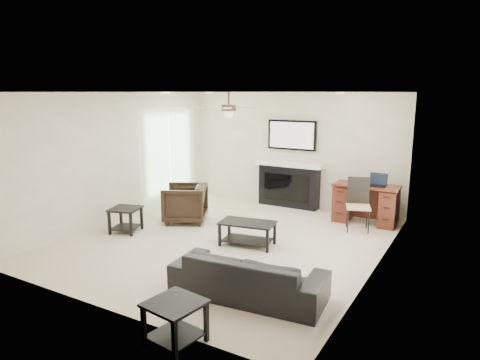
{
  "coord_description": "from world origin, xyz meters",
  "views": [
    {
      "loc": [
        3.7,
        -5.96,
        2.5
      ],
      "look_at": [
        0.27,
        0.01,
        1.08
      ],
      "focal_mm": 32.0,
      "sensor_mm": 36.0,
      "label": 1
    }
  ],
  "objects_px": {
    "desk": "(366,204)",
    "armchair": "(185,203)",
    "sofa": "(248,276)",
    "coffee_table": "(247,234)",
    "fireplace_unit": "(289,164)"
  },
  "relations": [
    {
      "from": "sofa",
      "to": "armchair",
      "type": "relative_size",
      "value": 2.35
    },
    {
      "from": "sofa",
      "to": "coffee_table",
      "type": "relative_size",
      "value": 2.12
    },
    {
      "from": "coffee_table",
      "to": "desk",
      "type": "height_order",
      "value": "desk"
    },
    {
      "from": "fireplace_unit",
      "to": "desk",
      "type": "relative_size",
      "value": 1.57
    },
    {
      "from": "coffee_table",
      "to": "fireplace_unit",
      "type": "bearing_deg",
      "value": 89.38
    },
    {
      "from": "sofa",
      "to": "coffee_table",
      "type": "bearing_deg",
      "value": -66.17
    },
    {
      "from": "sofa",
      "to": "armchair",
      "type": "xyz_separation_m",
      "value": [
        -2.6,
        2.15,
        0.09
      ]
    },
    {
      "from": "sofa",
      "to": "coffee_table",
      "type": "distance_m",
      "value": 1.84
    },
    {
      "from": "fireplace_unit",
      "to": "coffee_table",
      "type": "bearing_deg",
      "value": -81.13
    },
    {
      "from": "armchair",
      "to": "coffee_table",
      "type": "height_order",
      "value": "armchair"
    },
    {
      "from": "coffee_table",
      "to": "sofa",
      "type": "bearing_deg",
      "value": -70.13
    },
    {
      "from": "desk",
      "to": "armchair",
      "type": "bearing_deg",
      "value": -151.51
    },
    {
      "from": "sofa",
      "to": "desk",
      "type": "xyz_separation_m",
      "value": [
        0.48,
        3.82,
        0.1
      ]
    },
    {
      "from": "armchair",
      "to": "coffee_table",
      "type": "distance_m",
      "value": 1.79
    },
    {
      "from": "coffee_table",
      "to": "fireplace_unit",
      "type": "distance_m",
      "value": 2.76
    }
  ]
}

